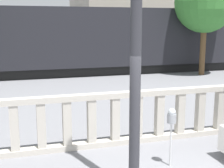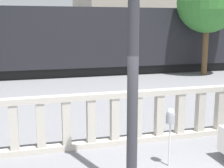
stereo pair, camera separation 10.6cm
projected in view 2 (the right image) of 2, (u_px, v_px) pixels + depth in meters
name	position (u px, v px, depth m)	size (l,w,h in m)	color
balustrade	(126.00, 118.00, 7.87)	(17.46, 0.24, 1.36)	#BCB5A8
lamppost	(133.00, 24.00, 5.04)	(0.42, 0.42, 6.32)	#2D2D33
parking_meter	(170.00, 120.00, 6.53)	(0.19, 0.19, 1.29)	silver
train_near	(104.00, 40.00, 19.03)	(25.11, 2.84, 4.53)	black
train_far	(33.00, 34.00, 28.18)	(27.37, 2.92, 4.60)	black
tree_right	(208.00, 2.00, 17.92)	(3.54, 3.54, 6.02)	brown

